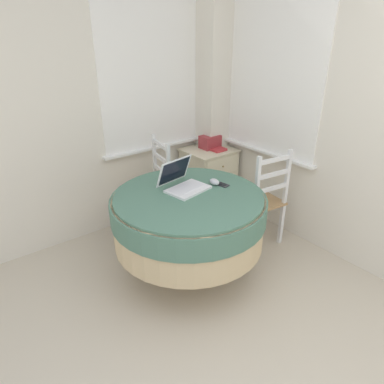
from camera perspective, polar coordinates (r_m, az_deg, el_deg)
The scene contains 10 objects.
corner_room_shell at distance 2.78m, azimuth 4.76°, elevation 12.71°, with size 4.07×4.52×2.55m.
round_dining_table at distance 2.68m, azimuth -0.57°, elevation -3.93°, with size 1.20×1.20×0.75m.
laptop at distance 2.68m, azimuth -1.50°, elevation 1.56°, with size 0.37×0.35×0.23m.
computer_mouse at distance 2.76m, azimuth 3.76°, elevation 1.70°, with size 0.06×0.10×0.05m.
cell_phone at distance 2.76m, azimuth 5.11°, elevation 1.22°, with size 0.08×0.11×0.01m.
dining_chair_near_back_window at distance 3.43m, azimuth -7.09°, elevation 0.35°, with size 0.49×0.47×0.95m.
dining_chair_near_right_window at distance 3.26m, azimuth 11.23°, elevation -1.35°, with size 0.45×0.47×0.95m.
corner_cabinet at distance 3.92m, azimuth 2.76°, elevation 2.30°, with size 0.52×0.49×0.70m.
storage_box at distance 3.83m, azimuth 3.03°, elevation 8.36°, with size 0.21×0.15×0.14m.
book_on_cabinet at distance 3.81m, azimuth 3.76°, elevation 7.32°, with size 0.15×0.26×0.02m.
Camera 1 is at (-0.84, -0.34, 1.88)m, focal length 32.00 mm.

